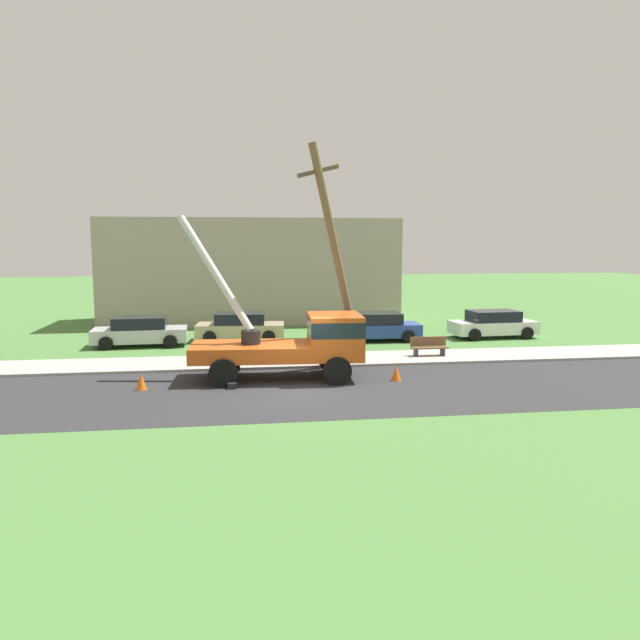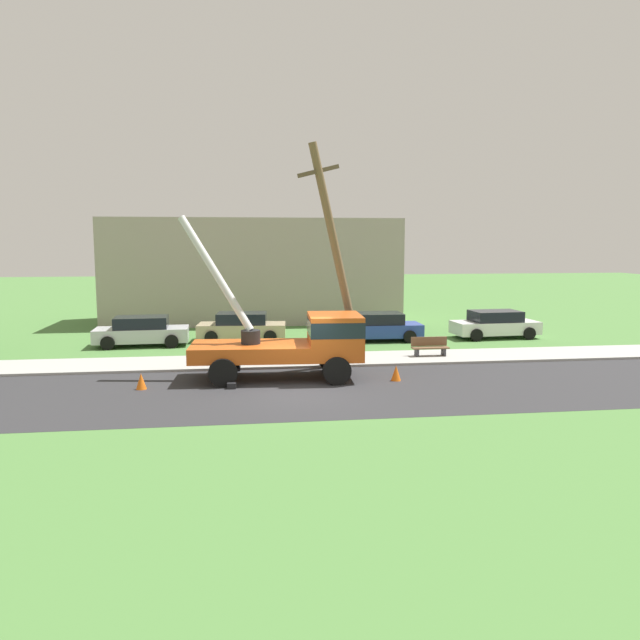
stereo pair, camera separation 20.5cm
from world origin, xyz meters
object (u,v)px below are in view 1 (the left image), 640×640
at_px(utility_truck, 300,340).
at_px(parked_sedan_silver, 140,331).
at_px(park_bench, 429,347).
at_px(leaning_utility_pole, 336,254).
at_px(traffic_cone_ahead, 396,373).
at_px(parked_sedan_tan, 240,327).
at_px(traffic_cone_behind, 141,382).
at_px(parked_sedan_white, 493,324).
at_px(parked_sedan_blue, 376,327).

bearing_deg(utility_truck, parked_sedan_silver, 130.68).
distance_m(utility_truck, park_bench, 6.82).
bearing_deg(utility_truck, park_bench, 27.67).
bearing_deg(parked_sedan_silver, leaning_utility_pole, -36.08).
xyz_separation_m(traffic_cone_ahead, parked_sedan_tan, (-5.46, 9.86, 0.43)).
bearing_deg(park_bench, traffic_cone_behind, -160.04).
bearing_deg(park_bench, parked_sedan_white, 43.94).
relative_size(utility_truck, traffic_cone_behind, 12.05).
height_order(traffic_cone_ahead, parked_sedan_white, parked_sedan_white).
xyz_separation_m(utility_truck, parked_sedan_silver, (-6.85, 7.97, -0.70)).
xyz_separation_m(traffic_cone_behind, parked_sedan_silver, (-1.32, 9.02, 0.43)).
xyz_separation_m(utility_truck, parked_sedan_white, (11.09, 8.06, -0.70)).
bearing_deg(park_bench, traffic_cone_ahead, -122.25).
bearing_deg(parked_sedan_tan, traffic_cone_ahead, -61.04).
height_order(utility_truck, leaning_utility_pole, leaning_utility_pole).
distance_m(traffic_cone_ahead, traffic_cone_behind, 8.95).
bearing_deg(traffic_cone_behind, leaning_utility_pole, 21.40).
distance_m(traffic_cone_behind, parked_sedan_white, 18.96).
relative_size(traffic_cone_ahead, parked_sedan_blue, 0.13).
relative_size(traffic_cone_behind, parked_sedan_blue, 0.13).
xyz_separation_m(parked_sedan_silver, parked_sedan_white, (17.94, 0.09, 0.00)).
xyz_separation_m(traffic_cone_behind, parked_sedan_tan, (3.49, 9.96, 0.43)).
height_order(utility_truck, parked_sedan_blue, utility_truck).
bearing_deg(utility_truck, traffic_cone_behind, -169.29).
bearing_deg(utility_truck, parked_sedan_tan, 102.92).
relative_size(leaning_utility_pole, parked_sedan_white, 1.96).
bearing_deg(park_bench, parked_sedan_blue, 104.06).
height_order(parked_sedan_silver, parked_sedan_white, same).
xyz_separation_m(leaning_utility_pole, parked_sedan_white, (9.44, 6.29, -3.80)).
distance_m(parked_sedan_silver, parked_sedan_tan, 4.90).
relative_size(traffic_cone_ahead, parked_sedan_silver, 0.13).
relative_size(parked_sedan_blue, parked_sedan_white, 0.99).
relative_size(traffic_cone_ahead, parked_sedan_white, 0.12).
relative_size(traffic_cone_behind, parked_sedan_tan, 0.12).
relative_size(leaning_utility_pole, park_bench, 5.49).
relative_size(utility_truck, parked_sedan_white, 1.50).
bearing_deg(traffic_cone_ahead, parked_sedan_white, 49.52).
distance_m(parked_sedan_white, park_bench, 7.10).
height_order(traffic_cone_ahead, parked_sedan_silver, parked_sedan_silver).
bearing_deg(parked_sedan_blue, leaning_utility_pole, -116.77).
bearing_deg(traffic_cone_ahead, parked_sedan_blue, 81.27).
bearing_deg(parked_sedan_silver, parked_sedan_tan, 11.14).
bearing_deg(traffic_cone_behind, traffic_cone_ahead, 0.68).
relative_size(utility_truck, park_bench, 4.22).
relative_size(parked_sedan_silver, park_bench, 2.79).
bearing_deg(leaning_utility_pole, park_bench, 17.50).
bearing_deg(traffic_cone_ahead, park_bench, 57.75).
distance_m(traffic_cone_behind, park_bench, 12.25).
xyz_separation_m(parked_sedan_silver, parked_sedan_tan, (4.81, 0.95, 0.00)).
bearing_deg(traffic_cone_behind, parked_sedan_blue, 41.12).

